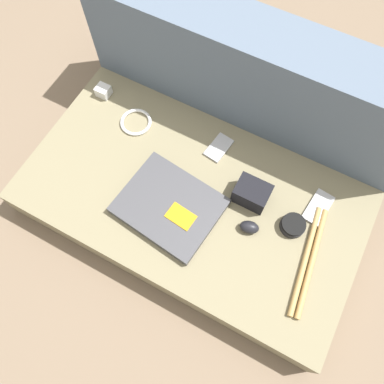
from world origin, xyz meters
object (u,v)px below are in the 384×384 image
(speaker_puck, at_px, (293,225))
(charger_brick, at_px, (103,91))
(computer_mouse, at_px, (249,227))
(camera_pouch, at_px, (252,193))
(phone_black, at_px, (218,147))
(phone_silver, at_px, (318,208))
(laptop, at_px, (169,206))

(speaker_puck, xyz_separation_m, charger_brick, (-0.83, 0.16, 0.00))
(computer_mouse, distance_m, camera_pouch, 0.11)
(speaker_puck, bearing_deg, phone_black, 156.26)
(phone_silver, xyz_separation_m, camera_pouch, (-0.21, -0.07, 0.03))
(computer_mouse, bearing_deg, camera_pouch, 96.81)
(speaker_puck, height_order, camera_pouch, camera_pouch)
(charger_brick, bearing_deg, laptop, -32.54)
(computer_mouse, bearing_deg, speaker_puck, 16.16)
(speaker_puck, height_order, phone_silver, speaker_puck)
(speaker_puck, bearing_deg, charger_brick, 169.36)
(laptop, height_order, computer_mouse, computer_mouse)
(laptop, bearing_deg, computer_mouse, 18.57)
(speaker_puck, height_order, charger_brick, charger_brick)
(speaker_puck, relative_size, charger_brick, 1.63)
(laptop, xyz_separation_m, computer_mouse, (0.26, 0.06, 0.00))
(speaker_puck, distance_m, camera_pouch, 0.17)
(charger_brick, bearing_deg, computer_mouse, -17.89)
(computer_mouse, distance_m, charger_brick, 0.75)
(phone_black, bearing_deg, camera_pouch, -25.87)
(phone_silver, relative_size, camera_pouch, 1.16)
(phone_silver, xyz_separation_m, phone_black, (-0.39, 0.05, -0.00))
(camera_pouch, bearing_deg, speaker_puck, -10.54)
(laptop, distance_m, speaker_puck, 0.41)
(computer_mouse, bearing_deg, charger_brick, 147.28)
(computer_mouse, height_order, camera_pouch, camera_pouch)
(computer_mouse, xyz_separation_m, charger_brick, (-0.71, 0.23, 0.00))
(laptop, distance_m, phone_silver, 0.49)
(phone_black, bearing_deg, speaker_puck, -15.85)
(phone_black, distance_m, camera_pouch, 0.22)
(phone_silver, bearing_deg, phone_black, 179.43)
(computer_mouse, height_order, phone_silver, computer_mouse)
(laptop, relative_size, camera_pouch, 3.07)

